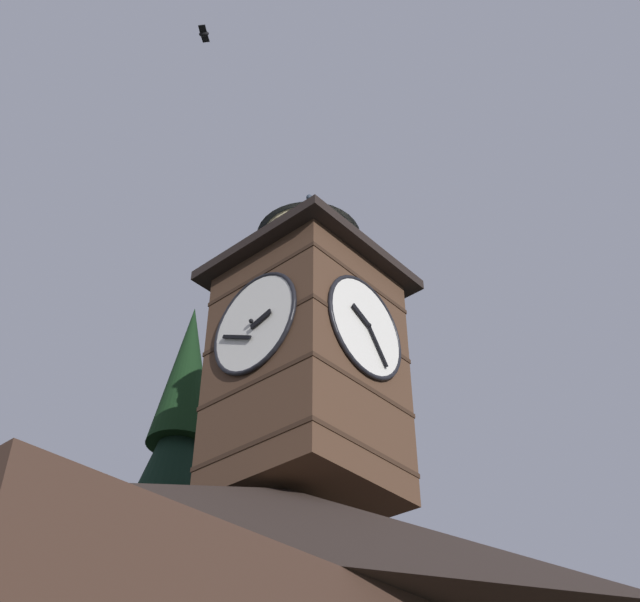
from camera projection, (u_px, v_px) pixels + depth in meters
name	position (u px, v px, depth m)	size (l,w,h in m)	color
clock_tower	(308.00, 345.00, 18.02)	(3.96, 3.96, 8.51)	#4C3323
flying_bird_high	(204.00, 34.00, 20.01)	(0.51, 0.42, 0.14)	black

